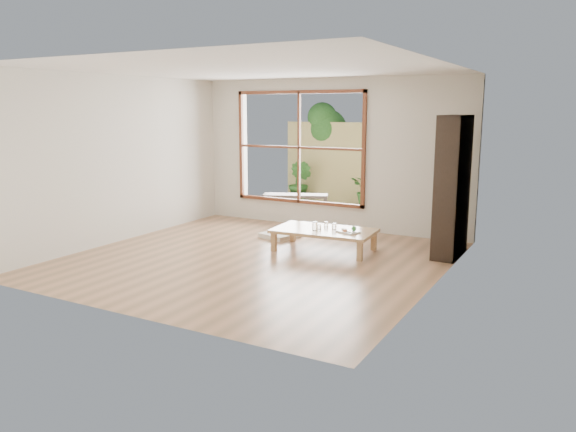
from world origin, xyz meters
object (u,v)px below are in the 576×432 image
object	(u,v)px
low_table	(324,232)
garden_bench	(295,197)
bookshelf	(452,187)
food_tray	(349,231)

from	to	relation	value
low_table	garden_bench	xyz separation A→B (m)	(-1.69, 2.25, 0.08)
bookshelf	food_tray	world-z (taller)	bookshelf
low_table	garden_bench	distance (m)	2.82
garden_bench	food_tray	bearing A→B (deg)	-70.22
food_tray	garden_bench	size ratio (longest dim) A/B	0.27
food_tray	garden_bench	distance (m)	3.09
low_table	garden_bench	size ratio (longest dim) A/B	1.17
garden_bench	bookshelf	bearing A→B (deg)	-48.55
food_tray	low_table	bearing A→B (deg)	-161.88
bookshelf	garden_bench	xyz separation A→B (m)	(-3.39, 1.62, -0.63)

